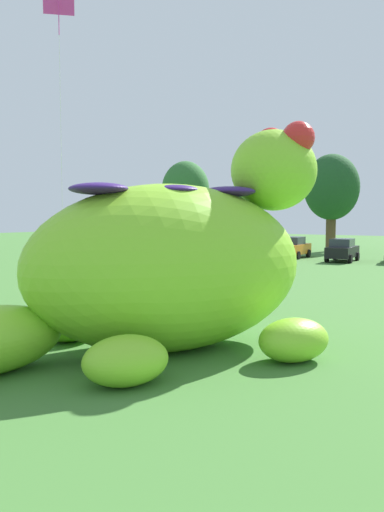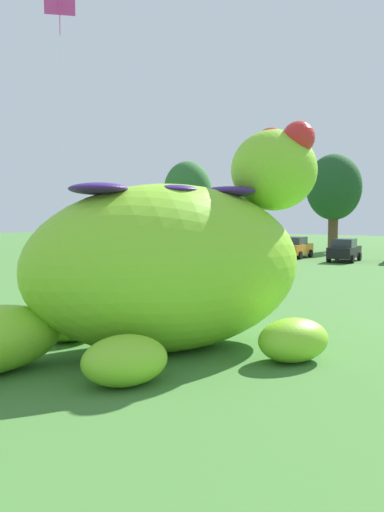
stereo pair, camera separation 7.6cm
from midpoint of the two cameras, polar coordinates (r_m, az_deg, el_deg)
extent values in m
plane|color=#427533|center=(14.70, -0.42, -9.38)|extent=(160.00, 160.00, 0.00)
ellipsoid|color=#8CD12D|center=(13.79, -2.13, -1.25)|extent=(7.00, 8.52, 4.29)
ellipsoid|color=#8CD12D|center=(15.46, 8.86, 8.97)|extent=(3.18, 3.27, 2.27)
sphere|color=red|center=(16.25, 8.53, 11.77)|extent=(0.91, 0.91, 0.91)
sphere|color=red|center=(15.27, 11.37, 12.20)|extent=(0.91, 0.91, 0.91)
ellipsoid|color=navy|center=(14.56, 3.98, 6.82)|extent=(2.16, 2.03, 0.29)
ellipsoid|color=navy|center=(13.73, -2.16, 6.97)|extent=(2.16, 2.03, 0.29)
ellipsoid|color=navy|center=(13.02, -9.80, 7.05)|extent=(2.16, 2.03, 0.29)
ellipsoid|color=#8CD12D|center=(17.06, 0.75, -5.65)|extent=(2.03, 2.24, 1.05)
ellipsoid|color=#8CD12D|center=(13.17, 10.89, -8.76)|extent=(2.03, 2.24, 1.05)
ellipsoid|color=#8CD12D|center=(15.34, -12.88, -6.91)|extent=(2.03, 2.24, 1.05)
ellipsoid|color=#8CD12D|center=(11.27, -6.94, -10.96)|extent=(2.03, 2.24, 1.05)
cube|color=orange|center=(44.46, 10.96, 0.73)|extent=(1.89, 4.18, 0.80)
cube|color=#2D333D|center=(44.28, 10.91, 1.62)|extent=(1.59, 2.04, 0.60)
cylinder|color=black|center=(45.97, 10.49, 0.35)|extent=(0.27, 0.65, 0.64)
cylinder|color=black|center=(45.41, 12.50, 0.27)|extent=(0.27, 0.65, 0.64)
cylinder|color=black|center=(43.60, 9.33, 0.15)|extent=(0.27, 0.65, 0.64)
cylinder|color=black|center=(43.01, 11.44, 0.07)|extent=(0.27, 0.65, 0.64)
cube|color=black|center=(41.87, 15.93, 0.42)|extent=(2.05, 4.23, 0.80)
cube|color=#2D333D|center=(41.68, 15.91, 1.37)|extent=(1.66, 2.09, 0.60)
cylinder|color=black|center=(43.32, 15.19, 0.03)|extent=(0.29, 0.66, 0.64)
cylinder|color=black|center=(42.96, 17.40, -0.05)|extent=(0.29, 0.66, 0.64)
cylinder|color=black|center=(40.86, 14.37, -0.21)|extent=(0.29, 0.66, 0.64)
cylinder|color=black|center=(40.48, 16.70, -0.30)|extent=(0.29, 0.66, 0.64)
cylinder|color=brown|center=(60.78, -0.42, 2.67)|extent=(0.96, 0.96, 3.35)
ellipsoid|color=#2D662D|center=(60.82, -0.43, 7.03)|extent=(5.36, 5.36, 6.43)
cylinder|color=brown|center=(57.43, 5.86, 2.03)|extent=(0.66, 0.66, 2.30)
ellipsoid|color=#235623|center=(57.38, 5.88, 5.19)|extent=(3.68, 3.68, 4.41)
cylinder|color=brown|center=(53.09, 14.77, 2.23)|extent=(0.93, 0.93, 3.26)
ellipsoid|color=#1E4C23|center=(53.12, 14.87, 7.09)|extent=(5.22, 5.22, 6.26)
cylinder|color=#726656|center=(19.81, 7.97, -4.54)|extent=(0.26, 0.26, 0.88)
cube|color=black|center=(19.71, 7.99, -2.41)|extent=(0.38, 0.22, 0.60)
sphere|color=beige|center=(19.67, 8.00, -1.20)|extent=(0.22, 0.22, 0.22)
cylinder|color=#2D334C|center=(34.47, 2.94, -0.71)|extent=(0.26, 0.26, 0.88)
cube|color=red|center=(34.41, 2.94, 0.52)|extent=(0.38, 0.22, 0.60)
sphere|color=brown|center=(34.38, 2.94, 1.22)|extent=(0.22, 0.22, 0.22)
cylinder|color=black|center=(26.50, -9.44, -2.30)|extent=(0.26, 0.26, 0.88)
cube|color=#2D4CA5|center=(26.42, -9.46, -0.71)|extent=(0.38, 0.22, 0.60)
sphere|color=brown|center=(26.39, -9.47, 0.20)|extent=(0.22, 0.22, 0.22)
cylinder|color=brown|center=(20.69, -13.23, -5.26)|extent=(0.06, 0.06, 0.15)
cylinder|color=silver|center=(20.53, -13.51, 10.70)|extent=(0.01, 0.01, 11.30)
cylinder|color=#D833A5|center=(21.58, -13.76, 23.34)|extent=(0.03, 0.03, 1.20)
camera|label=1|loc=(0.04, -89.85, 0.01)|focal=37.67mm
camera|label=2|loc=(0.04, 90.15, -0.01)|focal=37.67mm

